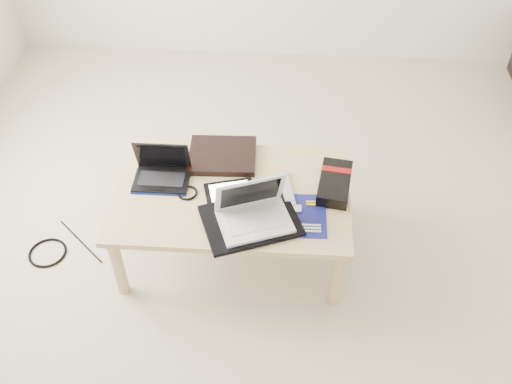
# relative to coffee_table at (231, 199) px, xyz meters

# --- Properties ---
(ground) EXTENTS (4.00, 4.00, 0.00)m
(ground) POSITION_rel_coffee_table_xyz_m (0.24, -0.11, -0.35)
(ground) COLOR beige
(ground) RESTS_ON ground
(coffee_table) EXTENTS (1.10, 0.70, 0.40)m
(coffee_table) POSITION_rel_coffee_table_xyz_m (0.00, 0.00, 0.00)
(coffee_table) COLOR #D3B47F
(coffee_table) RESTS_ON ground
(book) EXTENTS (0.34, 0.28, 0.03)m
(book) POSITION_rel_coffee_table_xyz_m (-0.07, 0.24, 0.06)
(book) COLOR black
(book) RESTS_ON coffee_table
(netbook) EXTENTS (0.26, 0.19, 0.19)m
(netbook) POSITION_rel_coffee_table_xyz_m (-0.33, 0.07, 0.09)
(netbook) COLOR black
(netbook) RESTS_ON coffee_table
(tablet) EXTENTS (0.27, 0.23, 0.01)m
(tablet) POSITION_rel_coffee_table_xyz_m (-0.00, -0.02, 0.05)
(tablet) COLOR black
(tablet) RESTS_ON coffee_table
(remote) EXTENTS (0.10, 0.24, 0.02)m
(remote) POSITION_rel_coffee_table_xyz_m (0.25, 0.03, 0.06)
(remote) COLOR silver
(remote) RESTS_ON coffee_table
(neoprene_sleeve) EXTENTS (0.49, 0.43, 0.02)m
(neoprene_sleeve) POSITION_rel_coffee_table_xyz_m (0.10, -0.18, 0.06)
(neoprene_sleeve) COLOR black
(neoprene_sleeve) RESTS_ON coffee_table
(white_laptop) EXTENTS (0.36, 0.31, 0.22)m
(white_laptop) POSITION_rel_coffee_table_xyz_m (0.12, -0.18, 0.11)
(white_laptop) COLOR silver
(white_laptop) RESTS_ON neoprene_sleeve
(motherboard) EXTENTS (0.22, 0.27, 0.01)m
(motherboard) POSITION_rel_coffee_table_xyz_m (0.33, -0.13, 0.05)
(motherboard) COLOR #0C1052
(motherboard) RESTS_ON coffee_table
(gpu_box) EXTENTS (0.18, 0.30, 0.06)m
(gpu_box) POSITION_rel_coffee_table_xyz_m (0.48, 0.06, 0.08)
(gpu_box) COLOR black
(gpu_box) RESTS_ON coffee_table
(cable_coil) EXTENTS (0.12, 0.12, 0.01)m
(cable_coil) POSITION_rel_coffee_table_xyz_m (-0.20, -0.02, 0.05)
(cable_coil) COLOR black
(cable_coil) RESTS_ON coffee_table
(floor_cable_coil) EXTENTS (0.25, 0.25, 0.01)m
(floor_cable_coil) POSITION_rel_coffee_table_xyz_m (-0.94, -0.10, -0.34)
(floor_cable_coil) COLOR black
(floor_cable_coil) RESTS_ON ground
(floor_cable_trail) EXTENTS (0.30, 0.27, 0.01)m
(floor_cable_trail) POSITION_rel_coffee_table_xyz_m (-0.80, -0.01, -0.35)
(floor_cable_trail) COLOR black
(floor_cable_trail) RESTS_ON ground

